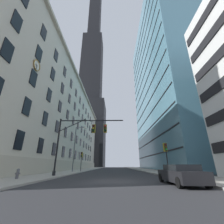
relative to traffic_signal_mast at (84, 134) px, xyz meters
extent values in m
cube|color=#28282B|center=(3.76, -4.55, -5.09)|extent=(102.00, 160.00, 0.10)
cube|color=gray|center=(-4.74, -4.55, -4.96)|extent=(5.00, 160.00, 0.15)
cube|color=gray|center=(12.26, -4.55, -4.96)|extent=(5.00, 160.00, 0.15)
cube|color=beige|center=(-16.09, 24.87, 8.28)|extent=(17.71, 70.84, 26.64)
cube|color=#B2A893|center=(-6.99, 24.87, 20.91)|extent=(0.70, 70.84, 0.60)
cube|color=#B2A893|center=(-7.09, 24.87, -3.94)|extent=(0.50, 70.84, 2.20)
cube|color=black|center=(-7.19, -1.55, -1.04)|extent=(0.14, 1.40, 2.20)
cube|color=black|center=(-7.19, 3.45, -1.04)|extent=(0.14, 1.40, 2.20)
cube|color=black|center=(-7.19, 8.45, -1.04)|extent=(0.14, 1.40, 2.20)
cube|color=black|center=(-7.19, 13.45, -1.04)|extent=(0.14, 1.40, 2.20)
cube|color=black|center=(-7.19, 18.45, -1.04)|extent=(0.14, 1.40, 2.20)
cube|color=black|center=(-7.19, 23.45, -1.04)|extent=(0.14, 1.40, 2.20)
cube|color=black|center=(-7.19, 28.45, -1.04)|extent=(0.14, 1.40, 2.20)
cube|color=black|center=(-7.19, 33.45, -1.04)|extent=(0.14, 1.40, 2.20)
cube|color=black|center=(-7.19, 38.45, -1.04)|extent=(0.14, 1.40, 2.20)
cube|color=black|center=(-7.19, 43.45, -1.04)|extent=(0.14, 1.40, 2.20)
cube|color=black|center=(-7.19, 48.45, -1.04)|extent=(0.14, 1.40, 2.20)
cube|color=black|center=(-7.19, -1.55, 3.16)|extent=(0.14, 1.40, 2.20)
cube|color=black|center=(-7.19, 3.45, 3.16)|extent=(0.14, 1.40, 2.20)
cube|color=black|center=(-7.19, 8.45, 3.16)|extent=(0.14, 1.40, 2.20)
cube|color=black|center=(-7.19, 13.45, 3.16)|extent=(0.14, 1.40, 2.20)
cube|color=black|center=(-7.19, 18.45, 3.16)|extent=(0.14, 1.40, 2.20)
cube|color=black|center=(-7.19, 23.45, 3.16)|extent=(0.14, 1.40, 2.20)
cube|color=black|center=(-7.19, 28.45, 3.16)|extent=(0.14, 1.40, 2.20)
cube|color=black|center=(-7.19, 33.45, 3.16)|extent=(0.14, 1.40, 2.20)
cube|color=black|center=(-7.19, 38.45, 3.16)|extent=(0.14, 1.40, 2.20)
cube|color=black|center=(-7.19, 43.45, 3.16)|extent=(0.14, 1.40, 2.20)
cube|color=black|center=(-7.19, 48.45, 3.16)|extent=(0.14, 1.40, 2.20)
cube|color=black|center=(-7.19, -6.55, 7.36)|extent=(0.14, 1.40, 2.20)
cube|color=black|center=(-7.19, -1.55, 7.36)|extent=(0.14, 1.40, 2.20)
cube|color=black|center=(-7.19, 3.45, 7.36)|extent=(0.14, 1.40, 2.20)
cube|color=black|center=(-7.19, 8.45, 7.36)|extent=(0.14, 1.40, 2.20)
cube|color=black|center=(-7.19, 13.45, 7.36)|extent=(0.14, 1.40, 2.20)
cube|color=black|center=(-7.19, 18.45, 7.36)|extent=(0.14, 1.40, 2.20)
cube|color=black|center=(-7.19, 23.45, 7.36)|extent=(0.14, 1.40, 2.20)
cube|color=black|center=(-7.19, 28.45, 7.36)|extent=(0.14, 1.40, 2.20)
cube|color=black|center=(-7.19, 33.45, 7.36)|extent=(0.14, 1.40, 2.20)
cube|color=black|center=(-7.19, 38.45, 7.36)|extent=(0.14, 1.40, 2.20)
cube|color=black|center=(-7.19, 43.45, 7.36)|extent=(0.14, 1.40, 2.20)
cube|color=black|center=(-7.19, 48.45, 7.36)|extent=(0.14, 1.40, 2.20)
cube|color=black|center=(-7.19, -6.55, 11.56)|extent=(0.14, 1.40, 2.20)
cube|color=black|center=(-7.19, -1.55, 11.56)|extent=(0.14, 1.40, 2.20)
cube|color=black|center=(-7.19, 3.45, 11.56)|extent=(0.14, 1.40, 2.20)
cube|color=black|center=(-7.19, 8.45, 11.56)|extent=(0.14, 1.40, 2.20)
cube|color=black|center=(-7.19, 13.45, 11.56)|extent=(0.14, 1.40, 2.20)
cube|color=black|center=(-7.19, 18.45, 11.56)|extent=(0.14, 1.40, 2.20)
cube|color=black|center=(-7.19, 23.45, 11.56)|extent=(0.14, 1.40, 2.20)
cube|color=black|center=(-7.19, 28.45, 11.56)|extent=(0.14, 1.40, 2.20)
cube|color=black|center=(-7.19, 33.45, 11.56)|extent=(0.14, 1.40, 2.20)
cube|color=black|center=(-7.19, 38.45, 11.56)|extent=(0.14, 1.40, 2.20)
cube|color=black|center=(-7.19, 43.45, 11.56)|extent=(0.14, 1.40, 2.20)
cube|color=black|center=(-7.19, 48.45, 11.56)|extent=(0.14, 1.40, 2.20)
cube|color=black|center=(-7.19, -1.55, 15.76)|extent=(0.14, 1.40, 2.20)
cube|color=black|center=(-7.19, 3.45, 15.76)|extent=(0.14, 1.40, 2.20)
cube|color=black|center=(-7.19, 8.45, 15.76)|extent=(0.14, 1.40, 2.20)
cube|color=black|center=(-7.19, 13.45, 15.76)|extent=(0.14, 1.40, 2.20)
cube|color=black|center=(-7.19, 18.45, 15.76)|extent=(0.14, 1.40, 2.20)
cube|color=black|center=(-7.19, 23.45, 15.76)|extent=(0.14, 1.40, 2.20)
cube|color=black|center=(-7.19, 28.45, 15.76)|extent=(0.14, 1.40, 2.20)
cube|color=black|center=(-7.19, 33.45, 15.76)|extent=(0.14, 1.40, 2.20)
cube|color=black|center=(-7.19, 38.45, 15.76)|extent=(0.14, 1.40, 2.20)
cube|color=black|center=(-7.19, 43.45, 15.76)|extent=(0.14, 1.40, 2.20)
cube|color=black|center=(-7.19, 48.45, 15.76)|extent=(0.14, 1.40, 2.20)
torus|color=olive|center=(-7.12, -1.50, 9.52)|extent=(0.15, 1.64, 1.64)
cylinder|color=silver|center=(-7.16, -1.50, 9.52)|extent=(0.05, 1.42, 1.42)
cube|color=black|center=(-7.09, -1.67, 9.44)|extent=(0.03, 0.41, 0.25)
cube|color=black|center=(-7.09, -1.50, 9.22)|extent=(0.03, 0.06, 0.63)
cube|color=black|center=(-13.96, 76.25, 16.07)|extent=(22.21, 22.21, 42.21)
cube|color=black|center=(-13.96, 76.25, 67.88)|extent=(15.54, 15.54, 61.40)
cube|color=black|center=(-13.96, 76.25, 136.95)|extent=(9.99, 9.99, 76.75)
cube|color=black|center=(14.71, -6.84, 9.96)|extent=(0.16, 10.62, 1.10)
cube|color=black|center=(14.71, -6.84, 12.96)|extent=(0.16, 10.62, 1.10)
cube|color=teal|center=(22.45, 26.94, 24.17)|extent=(15.38, 43.91, 58.42)
cube|color=black|center=(14.72, 26.94, -1.04)|extent=(0.12, 42.91, 0.24)
cube|color=black|center=(14.72, 26.94, 2.96)|extent=(0.12, 42.91, 0.24)
cube|color=black|center=(14.72, 26.94, 6.96)|extent=(0.12, 42.91, 0.24)
cube|color=black|center=(14.72, 26.94, 10.96)|extent=(0.12, 42.91, 0.24)
cube|color=black|center=(14.72, 26.94, 14.96)|extent=(0.12, 42.91, 0.24)
cube|color=black|center=(14.72, 26.94, 18.96)|extent=(0.12, 42.91, 0.24)
cube|color=black|center=(14.72, 26.94, 22.96)|extent=(0.12, 42.91, 0.24)
cube|color=black|center=(14.72, 26.94, 26.96)|extent=(0.12, 42.91, 0.24)
cube|color=black|center=(14.72, 26.94, 30.96)|extent=(0.12, 42.91, 0.24)
cube|color=black|center=(14.72, 26.94, 34.96)|extent=(0.12, 42.91, 0.24)
cube|color=black|center=(14.72, 26.94, 38.96)|extent=(0.12, 42.91, 0.24)
cube|color=black|center=(14.72, 26.94, 42.96)|extent=(0.12, 42.91, 0.24)
cube|color=black|center=(14.72, 26.94, 46.96)|extent=(0.12, 42.91, 0.24)
cylinder|color=black|center=(-3.26, -0.05, -1.45)|extent=(0.20, 0.20, 6.87)
cylinder|color=black|center=(-3.26, -0.05, -4.64)|extent=(0.36, 0.36, 0.50)
cylinder|color=black|center=(0.86, -0.05, 1.74)|extent=(8.23, 0.14, 0.14)
cylinder|color=black|center=(-1.61, -0.05, 1.14)|extent=(3.38, 0.10, 1.70)
cylinder|color=black|center=(1.13, -0.05, 1.44)|extent=(0.04, 0.04, 0.60)
cube|color=black|center=(1.13, -0.05, 0.69)|extent=(0.30, 0.30, 0.90)
cube|color=olive|center=(1.13, 0.12, 0.69)|extent=(0.40, 0.40, 1.04)
sphere|color=#450808|center=(1.13, -0.21, 0.97)|extent=(0.20, 0.20, 0.20)
sphere|color=yellow|center=(1.13, -0.21, 0.69)|extent=(0.20, 0.20, 0.20)
sphere|color=#083D10|center=(1.13, -0.21, 0.41)|extent=(0.20, 0.20, 0.20)
cylinder|color=black|center=(2.64, -0.05, 1.44)|extent=(0.04, 0.04, 0.60)
cube|color=black|center=(2.64, -0.05, 0.69)|extent=(0.30, 0.30, 0.90)
cube|color=olive|center=(2.64, 0.12, 0.69)|extent=(0.40, 0.40, 1.04)
sphere|color=red|center=(2.64, -0.21, 0.97)|extent=(0.20, 0.20, 0.20)
sphere|color=#4B3A08|center=(2.64, -0.21, 0.69)|extent=(0.20, 0.20, 0.20)
sphere|color=#083D10|center=(2.64, -0.21, 0.41)|extent=(0.20, 0.20, 0.20)
cylinder|color=black|center=(10.31, 0.74, -3.00)|extent=(0.12, 0.12, 3.78)
cube|color=black|center=(10.31, 0.74, -1.61)|extent=(0.30, 0.30, 0.90)
cube|color=olive|center=(10.31, 0.91, -1.61)|extent=(0.40, 0.40, 1.04)
sphere|color=#450808|center=(10.31, 0.58, -1.33)|extent=(0.20, 0.20, 0.20)
sphere|color=#4B3A08|center=(10.31, 0.58, -1.61)|extent=(0.20, 0.20, 0.20)
sphere|color=green|center=(10.31, 0.58, -1.89)|extent=(0.20, 0.20, 0.20)
cylinder|color=black|center=(-3.10, 13.08, -3.04)|extent=(0.12, 0.12, 3.69)
cube|color=black|center=(-3.10, 13.08, -1.69)|extent=(0.30, 0.30, 0.90)
cube|color=olive|center=(-3.10, 13.25, -1.69)|extent=(0.40, 0.40, 1.04)
sphere|color=#450808|center=(-3.10, 12.92, -1.41)|extent=(0.20, 0.20, 0.20)
sphere|color=yellow|center=(-3.10, 12.92, -1.69)|extent=(0.20, 0.20, 0.20)
sphere|color=#083D10|center=(-3.10, 12.92, -1.97)|extent=(0.20, 0.20, 0.20)
cylinder|color=#47474C|center=(-4.05, 10.43, -0.62)|extent=(0.18, 0.18, 8.53)
cylinder|color=#47474C|center=(-3.11, 10.43, 3.49)|extent=(1.88, 0.10, 0.10)
ellipsoid|color=#EFE5C6|center=(-2.17, 10.43, 3.39)|extent=(0.56, 0.32, 0.24)
cylinder|color=#4C4C51|center=(-4.90, -4.16, -4.54)|extent=(0.24, 0.24, 0.70)
sphere|color=#4C4C51|center=(-4.90, -4.16, -4.17)|extent=(0.26, 0.26, 0.26)
cylinder|color=#4C4C51|center=(-5.05, -4.16, -4.47)|extent=(0.12, 0.10, 0.10)
cylinder|color=#4C4C51|center=(-4.75, -4.16, -4.47)|extent=(0.12, 0.10, 0.10)
cube|color=black|center=(8.50, -6.70, -4.46)|extent=(1.78, 4.77, 0.71)
cube|color=black|center=(8.50, -6.94, -3.91)|extent=(1.62, 2.58, 0.42)
cylinder|color=black|center=(7.66, -4.96, -4.72)|extent=(0.22, 0.64, 0.64)
cylinder|color=black|center=(9.34, -4.96, -4.72)|extent=(0.22, 0.64, 0.64)
cylinder|color=black|center=(7.66, -8.44, -4.72)|extent=(0.22, 0.64, 0.64)
cylinder|color=black|center=(9.34, -8.44, -4.72)|extent=(0.22, 0.64, 0.64)
camera|label=1|loc=(3.85, -17.89, -3.73)|focal=22.83mm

